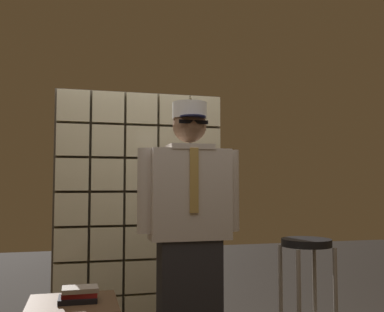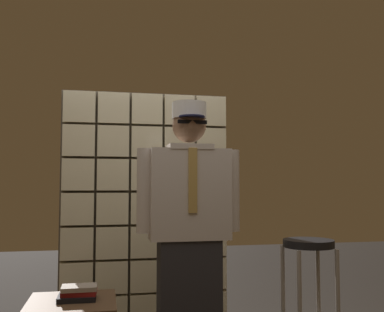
# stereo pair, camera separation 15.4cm
# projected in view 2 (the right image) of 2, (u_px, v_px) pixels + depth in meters

# --- Properties ---
(glass_block_wall) EXTENTS (1.45, 0.10, 2.02)m
(glass_block_wall) POSITION_uv_depth(u_px,v_px,m) (146.00, 208.00, 3.78)
(glass_block_wall) COLOR beige
(glass_block_wall) RESTS_ON ground
(standing_person) EXTENTS (0.69, 0.29, 1.74)m
(standing_person) POSITION_uv_depth(u_px,v_px,m) (189.00, 228.00, 2.86)
(standing_person) COLOR #28282D
(standing_person) RESTS_ON ground
(bar_stool) EXTENTS (0.34, 0.34, 0.82)m
(bar_stool) POSITION_uv_depth(u_px,v_px,m) (309.00, 271.00, 2.94)
(bar_stool) COLOR black
(bar_stool) RESTS_ON ground
(side_table) EXTENTS (0.52, 0.52, 0.50)m
(side_table) POSITION_uv_depth(u_px,v_px,m) (72.00, 312.00, 2.61)
(side_table) COLOR #513823
(side_table) RESTS_ON ground
(book_stack) EXTENTS (0.23, 0.18, 0.09)m
(book_stack) POSITION_uv_depth(u_px,v_px,m) (78.00, 293.00, 2.63)
(book_stack) COLOR black
(book_stack) RESTS_ON side_table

